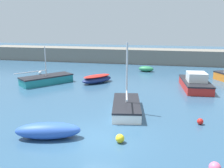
{
  "coord_description": "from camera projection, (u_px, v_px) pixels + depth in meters",
  "views": [
    {
      "loc": [
        3.26,
        -11.64,
        5.8
      ],
      "look_at": [
        -1.54,
        9.51,
        0.59
      ],
      "focal_mm": 40.0,
      "sensor_mm": 36.0,
      "label": 1
    }
  ],
  "objects": [
    {
      "name": "ground_plane",
      "position": [
        101.0,
        139.0,
        13.12
      ],
      "size": [
        120.0,
        120.0,
        0.2
      ],
      "primitive_type": "cube",
      "color": "#2D5170"
    },
    {
      "name": "motorboat_grey_hull",
      "position": [
        195.0,
        83.0,
        22.79
      ],
      "size": [
        2.74,
        5.43,
        1.61
      ],
      "rotation": [
        0.0,
        0.0,
        1.67
      ],
      "color": "red",
      "rests_on": "ground_plane"
    },
    {
      "name": "mooring_buoy_pink",
      "position": [
        215.0,
        168.0,
        9.92
      ],
      "size": [
        0.48,
        0.48,
        0.48
      ],
      "primitive_type": "sphere",
      "color": "#EA668C",
      "rests_on": "ground_plane"
    },
    {
      "name": "sailboat_twin_hulled",
      "position": [
        126.0,
        107.0,
        16.83
      ],
      "size": [
        2.55,
        4.76,
        4.69
      ],
      "rotation": [
        0.0,
        0.0,
        1.75
      ],
      "color": "white",
      "rests_on": "ground_plane"
    },
    {
      "name": "harbor_breakwater",
      "position": [
        147.0,
        56.0,
        38.04
      ],
      "size": [
        51.9,
        3.8,
        2.15
      ],
      "primitive_type": "cube",
      "color": "slate",
      "rests_on": "ground_plane"
    },
    {
      "name": "sailboat_short_mast",
      "position": [
        47.0,
        79.0,
        24.93
      ],
      "size": [
        4.6,
        5.2,
        3.71
      ],
      "rotation": [
        0.0,
        0.0,
        0.92
      ],
      "color": "teal",
      "rests_on": "ground_plane"
    },
    {
      "name": "rowboat_with_red_cover",
      "position": [
        97.0,
        79.0,
        25.29
      ],
      "size": [
        3.19,
        3.58,
        0.81
      ],
      "rotation": [
        0.0,
        0.0,
        0.91
      ],
      "color": "navy",
      "rests_on": "ground_plane"
    },
    {
      "name": "mooring_buoy_white",
      "position": [
        40.0,
        73.0,
        29.68
      ],
      "size": [
        0.37,
        0.37,
        0.37
      ],
      "primitive_type": "sphere",
      "color": "white",
      "rests_on": "ground_plane"
    },
    {
      "name": "open_tender_yellow",
      "position": [
        48.0,
        131.0,
        12.93
      ],
      "size": [
        3.55,
        1.95,
        0.85
      ],
      "rotation": [
        0.0,
        0.0,
        3.41
      ],
      "color": "#2D56B7",
      "rests_on": "ground_plane"
    },
    {
      "name": "mooring_buoy_yellow",
      "position": [
        120.0,
        138.0,
        12.5
      ],
      "size": [
        0.44,
        0.44,
        0.44
      ],
      "primitive_type": "sphere",
      "color": "yellow",
      "rests_on": "ground_plane"
    },
    {
      "name": "mooring_buoy_red",
      "position": [
        200.0,
        121.0,
        14.79
      ],
      "size": [
        0.37,
        0.37,
        0.37
      ],
      "primitive_type": "sphere",
      "color": "red",
      "rests_on": "ground_plane"
    },
    {
      "name": "fishing_dinghy_green",
      "position": [
        146.0,
        69.0,
        31.33
      ],
      "size": [
        2.03,
        1.35,
        0.68
      ],
      "rotation": [
        0.0,
        0.0,
        3.0
      ],
      "color": "#287A4C",
      "rests_on": "ground_plane"
    }
  ]
}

